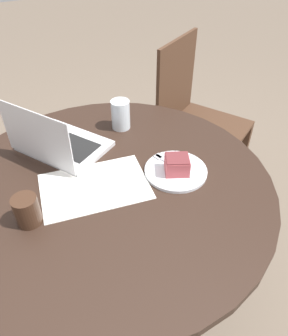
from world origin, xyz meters
name	(u,v)px	position (x,y,z in m)	size (l,w,h in m)	color
ground_plane	(121,291)	(0.00, 0.00, 0.00)	(12.00, 12.00, 0.00)	#6B5B4C
dining_table	(114,210)	(0.00, 0.00, 0.57)	(1.11, 1.11, 0.71)	black
chair	(194,122)	(-0.67, -0.50, 0.49)	(0.58, 0.58, 0.93)	#472D1E
paper_document	(95,186)	(0.06, 0.00, 0.71)	(0.38, 0.28, 0.00)	white
plate	(176,171)	(-0.22, 0.05, 0.72)	(0.22, 0.22, 0.01)	silver
cake_slice	(177,165)	(-0.22, 0.06, 0.76)	(0.10, 0.10, 0.06)	#B74C51
fork	(169,163)	(-0.22, 0.01, 0.73)	(0.07, 0.17, 0.00)	silver
coffee_glass	(27,210)	(0.28, 0.06, 0.76)	(0.07, 0.07, 0.10)	#3D2619
water_glass	(121,115)	(-0.16, -0.30, 0.77)	(0.08, 0.08, 0.12)	silver
laptop	(58,143)	(0.12, -0.24, 0.75)	(0.37, 0.39, 0.22)	silver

